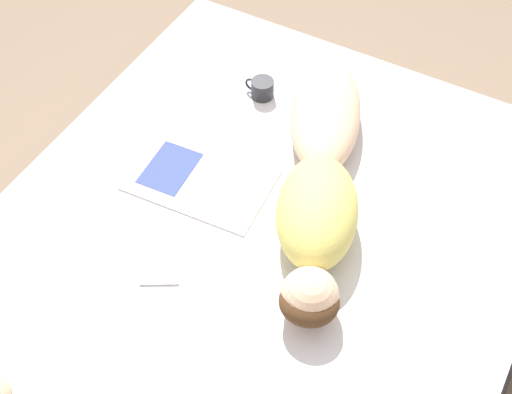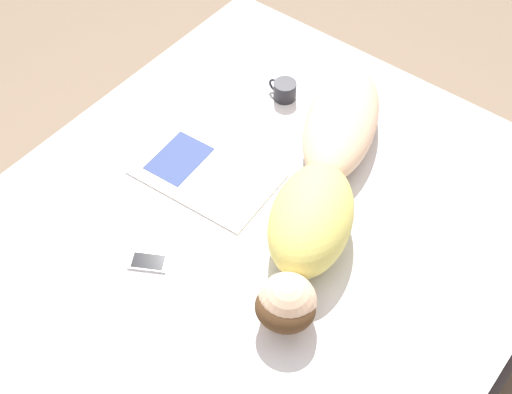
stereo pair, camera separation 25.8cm
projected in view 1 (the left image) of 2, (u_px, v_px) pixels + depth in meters
The scene contains 6 objects.
ground_plane at pixel (253, 313), 2.90m from camera, with size 12.00×12.00×0.00m, color #7A6651.
bed at pixel (253, 281), 2.71m from camera, with size 1.93×2.33×0.50m.
person at pixel (320, 178), 2.57m from camera, with size 0.70×1.27×0.24m.
open_magazine at pixel (199, 179), 2.70m from camera, with size 0.55×0.38×0.01m.
coffee_mug at pixel (262, 88), 2.96m from camera, with size 0.13×0.09×0.08m.
cell_phone at pixel (160, 276), 2.43m from camera, with size 0.15×0.13×0.01m.
Camera 1 is at (-0.72, 1.27, 2.56)m, focal length 50.00 mm.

